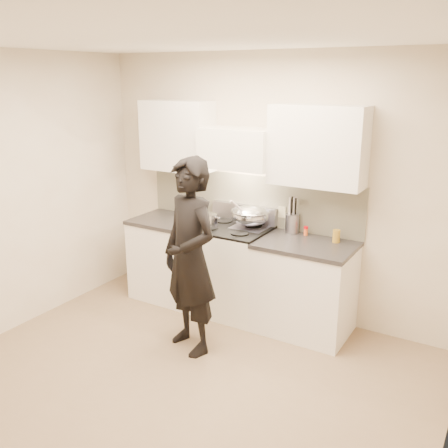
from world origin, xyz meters
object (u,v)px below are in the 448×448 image
at_px(counter_right, 304,287).
at_px(utensil_crock, 292,222).
at_px(stove, 231,270).
at_px(wok, 251,215).
at_px(person, 190,257).

xyz_separation_m(counter_right, utensil_crock, (-0.26, 0.24, 0.57)).
bearing_deg(counter_right, stove, -180.00).
xyz_separation_m(wok, person, (-0.10, -0.97, -0.17)).
bearing_deg(counter_right, person, -132.15).
distance_m(counter_right, person, 1.23).
bearing_deg(stove, wok, 37.45).
relative_size(stove, wok, 1.91).
xyz_separation_m(stove, utensil_crock, (0.57, 0.24, 0.56)).
relative_size(stove, person, 0.53).
height_order(stove, person, person).
distance_m(stove, counter_right, 0.83).
bearing_deg(utensil_crock, stove, -157.50).
xyz_separation_m(utensil_crock, person, (-0.51, -1.09, -0.13)).
height_order(counter_right, person, person).
height_order(wok, person, person).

